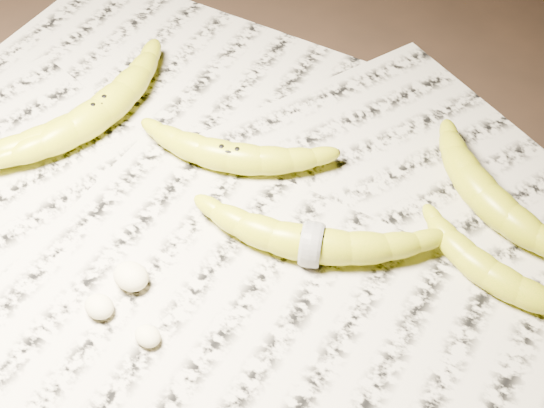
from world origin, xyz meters
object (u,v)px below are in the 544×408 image
Objects in this scene: banana_center at (230,155)px; banana_upper_a at (492,272)px; banana_taped at (312,242)px; banana_left_a at (99,110)px; banana_upper_b at (487,195)px; banana_left_b at (51,135)px.

banana_upper_a is (0.30, 0.04, -0.00)m from banana_center.
banana_center is 0.86× the size of banana_taped.
banana_taped is 1.36× the size of banana_upper_a.
banana_left_a reaches higher than banana_center.
banana_left_a is 1.04× the size of banana_taped.
banana_left_b is at bearing -129.48° from banana_upper_b.
banana_center reaches higher than banana_upper_a.
banana_upper_a is at bearing -18.25° from banana_center.
banana_left_a is 1.40× the size of banana_upper_a.
banana_upper_a is at bearing -36.08° from banana_upper_b.
banana_left_a is 0.06m from banana_left_b.
banana_left_b is 1.00× the size of banana_upper_b.
banana_taped is at bearing -42.01° from banana_center.
banana_left_b is at bearing 163.40° from banana_taped.
banana_taped is at bearing -91.09° from banana_left_a.
banana_upper_b is at bearing -45.39° from banana_left_b.
banana_left_b is 0.21m from banana_center.
banana_center is 1.17× the size of banana_upper_a.
banana_center is 0.28m from banana_upper_b.
banana_left_b and banana_taped have the same top height.
banana_left_b reaches higher than banana_upper_a.
banana_upper_a is at bearing -0.06° from banana_taped.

